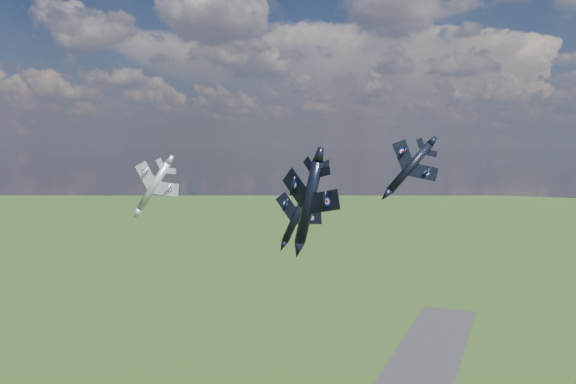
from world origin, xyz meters
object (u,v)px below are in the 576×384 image
at_px(jet_lead_navy, 296,216).
at_px(jet_high_navy, 410,168).
at_px(jet_right_navy, 309,202).
at_px(jet_left_silver, 154,186).

bearing_deg(jet_lead_navy, jet_high_navy, 35.19).
bearing_deg(jet_lead_navy, jet_right_navy, -66.18).
height_order(jet_lead_navy, jet_right_navy, jet_right_navy).
bearing_deg(jet_lead_navy, jet_left_silver, 178.05).
bearing_deg(jet_left_silver, jet_right_navy, -45.04).
xyz_separation_m(jet_high_navy, jet_left_silver, (-44.35, -11.96, -3.67)).
distance_m(jet_right_navy, jet_high_navy, 35.58).
relative_size(jet_lead_navy, jet_left_silver, 0.91).
bearing_deg(jet_high_navy, jet_lead_navy, -167.34).
bearing_deg(jet_right_navy, jet_lead_navy, 138.80).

